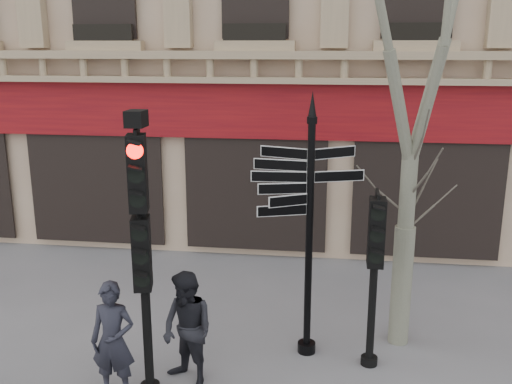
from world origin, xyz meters
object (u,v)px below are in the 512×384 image
Objects in this scene: traffic_signal_secondary at (375,251)px; fingerpost at (311,183)px; traffic_signal_main at (142,223)px; pedestrian_b at (188,330)px; pedestrian_a at (113,341)px.

fingerpost is at bearing 166.49° from traffic_signal_secondary.
traffic_signal_main is (-2.27, -1.50, -0.28)m from fingerpost.
pedestrian_b is (-1.75, -1.18, -2.05)m from fingerpost.
traffic_signal_main is at bearing 13.98° from pedestrian_a.
fingerpost reaches higher than traffic_signal_main.
pedestrian_b is (1.00, 0.45, 0.01)m from pedestrian_a.
pedestrian_b is (0.52, 0.32, -1.77)m from traffic_signal_main.
traffic_signal_main is 1.84m from pedestrian_a.
traffic_signal_secondary is at bearing -22.05° from fingerpost.
traffic_signal_main is 2.34× the size of pedestrian_b.
fingerpost reaches higher than traffic_signal_secondary.
pedestrian_b reaches higher than pedestrian_a.
pedestrian_b is at bearing -161.19° from traffic_signal_secondary.
pedestrian_a is 1.09m from pedestrian_b.
fingerpost reaches higher than pedestrian_a.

